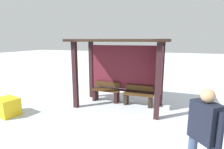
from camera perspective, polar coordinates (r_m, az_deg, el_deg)
ground_plane at (r=6.65m, az=2.20°, el=-10.14°), size 60.00×60.00×0.00m
bus_shelter at (r=6.41m, az=3.88°, el=5.24°), size 3.37×1.79×2.44m
bench_left_inside at (r=7.07m, az=-1.92°, el=-5.86°), size 1.12×0.40×0.76m
bench_center_inside at (r=6.72m, az=8.50°, el=-7.09°), size 1.12×0.41×0.72m
person_walking at (r=3.32m, az=27.64°, el=-15.67°), size 0.49×0.54×1.67m
grit_bin at (r=6.71m, az=-30.75°, el=-8.96°), size 0.81×0.70×0.57m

